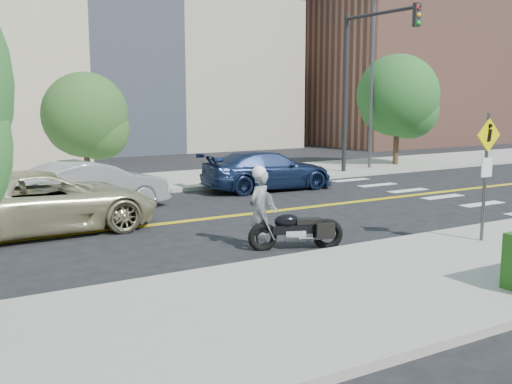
{
  "coord_description": "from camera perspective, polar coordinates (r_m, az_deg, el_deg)",
  "views": [
    {
      "loc": [
        -7.51,
        -15.46,
        3.51
      ],
      "look_at": [
        -0.03,
        -2.93,
        1.2
      ],
      "focal_mm": 42.0,
      "sensor_mm": 36.0,
      "label": 1
    }
  ],
  "objects": [
    {
      "name": "parked_car_blue",
      "position": [
        22.9,
        1.11,
        2.08
      ],
      "size": [
        5.29,
        2.41,
        1.5
      ],
      "primitive_type": "imported",
      "rotation": [
        0.0,
        0.0,
        1.51
      ],
      "color": "#19284C",
      "rests_on": "ground"
    },
    {
      "name": "building_right",
      "position": [
        48.85,
        12.81,
        11.7
      ],
      "size": [
        14.0,
        12.0,
        12.0
      ],
      "primitive_type": "cube",
      "color": "#8C5947",
      "rests_on": "ground_plane"
    },
    {
      "name": "sidewalk_near",
      "position": [
        11.47,
        12.06,
        -8.64
      ],
      "size": [
        60.0,
        5.0,
        0.15
      ],
      "primitive_type": "cube",
      "color": "#9E9B91",
      "rests_on": "ground_plane"
    },
    {
      "name": "motorcyclist",
      "position": [
        14.03,
        0.31,
        -1.43
      ],
      "size": [
        0.8,
        0.7,
        1.95
      ],
      "rotation": [
        0.0,
        0.0,
        3.62
      ],
      "color": "#B3B2B7",
      "rests_on": "ground"
    },
    {
      "name": "tree_far_a",
      "position": [
        24.11,
        -15.97,
        7.06
      ],
      "size": [
        3.28,
        3.28,
        4.49
      ],
      "rotation": [
        0.0,
        0.0,
        -0.38
      ],
      "color": "#382619",
      "rests_on": "ground"
    },
    {
      "name": "parked_car_silver",
      "position": [
        19.16,
        -15.41,
        0.51
      ],
      "size": [
        5.04,
        2.6,
        1.58
      ],
      "primitive_type": "imported",
      "rotation": [
        0.0,
        0.0,
        1.77
      ],
      "color": "#A6A8AE",
      "rests_on": "ground"
    },
    {
      "name": "ground_plane",
      "position": [
        17.54,
        -4.82,
        -2.58
      ],
      "size": [
        120.0,
        120.0,
        0.0
      ],
      "primitive_type": "plane",
      "color": "black",
      "rests_on": "ground"
    },
    {
      "name": "traffic_light",
      "position": [
        27.01,
        9.81,
        11.34
      ],
      "size": [
        0.28,
        4.5,
        7.0
      ],
      "color": "black",
      "rests_on": "sidewalk_far"
    },
    {
      "name": "sidewalk_far",
      "position": [
        24.4,
        -12.59,
        0.69
      ],
      "size": [
        60.0,
        5.0,
        0.15
      ],
      "primitive_type": "cube",
      "color": "#9E9B91",
      "rests_on": "ground_plane"
    },
    {
      "name": "tree_far_b",
      "position": [
        31.07,
        13.35,
        8.93
      ],
      "size": [
        4.09,
        4.09,
        5.65
      ],
      "rotation": [
        0.0,
        0.0,
        0.04
      ],
      "color": "#382619",
      "rests_on": "ground"
    },
    {
      "name": "lamp_post",
      "position": [
        29.38,
        10.96,
        10.09
      ],
      "size": [
        0.16,
        0.16,
        8.0
      ],
      "primitive_type": "cylinder",
      "color": "#4C4C51",
      "rests_on": "sidewalk_far"
    },
    {
      "name": "suv",
      "position": [
        16.56,
        -19.49,
        -0.88
      ],
      "size": [
        5.95,
        2.87,
        1.63
      ],
      "primitive_type": "imported",
      "rotation": [
        0.0,
        0.0,
        1.6
      ],
      "color": "#BBB489",
      "rests_on": "ground"
    },
    {
      "name": "pedestrian_sign",
      "position": [
        14.94,
        21.08,
        2.44
      ],
      "size": [
        0.78,
        0.08,
        3.0
      ],
      "color": "#4C4C51",
      "rests_on": "sidewalk_near"
    },
    {
      "name": "motorcycle",
      "position": [
        13.99,
        3.9,
        -2.74
      ],
      "size": [
        2.3,
        1.37,
        1.34
      ],
      "primitive_type": null,
      "rotation": [
        0.0,
        0.0,
        -0.34
      ],
      "color": "black",
      "rests_on": "ground"
    },
    {
      "name": "building_mid",
      "position": [
        44.74,
        -10.69,
        17.19
      ],
      "size": [
        18.0,
        14.0,
        20.0
      ],
      "primitive_type": "cube",
      "color": "#A39984",
      "rests_on": "ground_plane"
    }
  ]
}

